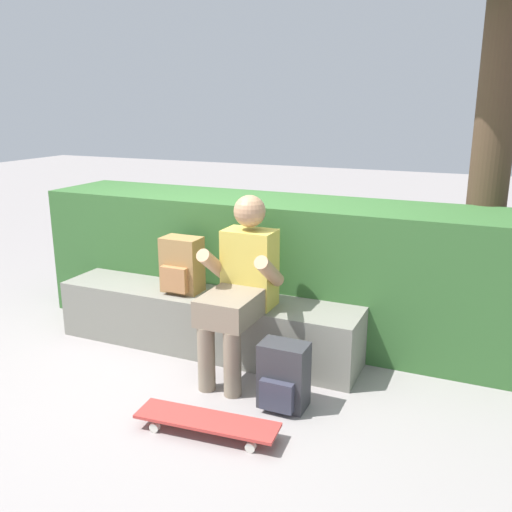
{
  "coord_description": "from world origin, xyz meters",
  "views": [
    {
      "loc": [
        1.86,
        -3.0,
        1.75
      ],
      "look_at": [
        0.34,
        0.44,
        0.71
      ],
      "focal_mm": 39.09,
      "sensor_mm": 36.0,
      "label": 1
    }
  ],
  "objects_px": {
    "bench_main": "(206,322)",
    "person_skater": "(241,282)",
    "backpack_on_bench": "(182,266)",
    "skateboard_near_person": "(207,421)",
    "backpack_on_ground": "(283,377)"
  },
  "relations": [
    {
      "from": "bench_main",
      "to": "person_skater",
      "type": "xyz_separation_m",
      "value": [
        0.38,
        -0.21,
        0.42
      ]
    },
    {
      "from": "bench_main",
      "to": "person_skater",
      "type": "bearing_deg",
      "value": -28.49
    },
    {
      "from": "backpack_on_bench",
      "to": "bench_main",
      "type": "bearing_deg",
      "value": 2.99
    },
    {
      "from": "person_skater",
      "to": "backpack_on_bench",
      "type": "xyz_separation_m",
      "value": [
        -0.57,
        0.2,
        -0.01
      ]
    },
    {
      "from": "person_skater",
      "to": "skateboard_near_person",
      "type": "height_order",
      "value": "person_skater"
    },
    {
      "from": "person_skater",
      "to": "backpack_on_ground",
      "type": "distance_m",
      "value": 0.68
    },
    {
      "from": "backpack_on_ground",
      "to": "bench_main",
      "type": "bearing_deg",
      "value": 146.96
    },
    {
      "from": "skateboard_near_person",
      "to": "backpack_on_ground",
      "type": "relative_size",
      "value": 2.03
    },
    {
      "from": "skateboard_near_person",
      "to": "bench_main",
      "type": "bearing_deg",
      "value": 118.96
    },
    {
      "from": "bench_main",
      "to": "backpack_on_bench",
      "type": "bearing_deg",
      "value": -177.01
    },
    {
      "from": "person_skater",
      "to": "backpack_on_ground",
      "type": "bearing_deg",
      "value": -36.8
    },
    {
      "from": "bench_main",
      "to": "skateboard_near_person",
      "type": "height_order",
      "value": "bench_main"
    },
    {
      "from": "person_skater",
      "to": "skateboard_near_person",
      "type": "relative_size",
      "value": 1.44
    },
    {
      "from": "bench_main",
      "to": "person_skater",
      "type": "height_order",
      "value": "person_skater"
    },
    {
      "from": "skateboard_near_person",
      "to": "backpack_on_bench",
      "type": "height_order",
      "value": "backpack_on_bench"
    }
  ]
}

